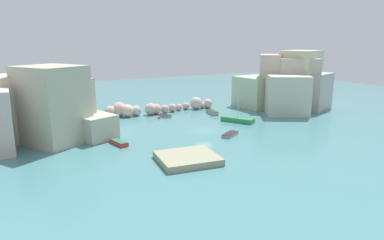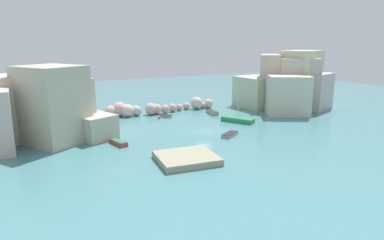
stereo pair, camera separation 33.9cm
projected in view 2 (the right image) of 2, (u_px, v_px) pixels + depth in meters
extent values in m
plane|color=teal|center=(204.00, 131.00, 56.05)|extent=(160.00, 160.00, 0.00)
cube|color=beige|center=(51.00, 106.00, 54.32)|extent=(7.30, 7.11, 8.78)
cube|color=beige|center=(9.00, 108.00, 50.06)|extent=(7.74, 8.74, 9.61)
cube|color=#BAB59D|center=(53.00, 105.00, 48.75)|extent=(10.54, 10.88, 11.08)
cube|color=#C0B1A6|center=(57.00, 110.00, 50.68)|extent=(10.97, 10.72, 8.96)
cube|color=beige|center=(97.00, 127.00, 51.04)|extent=(6.25, 5.97, 3.68)
cube|color=beige|center=(256.00, 92.00, 76.07)|extent=(7.66, 8.81, 6.69)
cube|color=beige|center=(270.00, 81.00, 74.81)|extent=(8.16, 8.45, 11.57)
cube|color=beige|center=(301.00, 80.00, 74.26)|extent=(10.21, 9.20, 12.43)
cube|color=#BCB2AC|center=(310.00, 91.00, 73.81)|extent=(8.87, 9.35, 7.78)
cube|color=#BEB5A4|center=(298.00, 84.00, 72.33)|extent=(9.57, 8.71, 10.87)
cube|color=beige|center=(287.00, 94.00, 69.09)|extent=(11.28, 11.45, 7.77)
sphere|color=beige|center=(84.00, 116.00, 62.57)|extent=(2.14, 2.14, 2.14)
sphere|color=beige|center=(90.00, 116.00, 63.44)|extent=(1.53, 1.53, 1.53)
sphere|color=beige|center=(99.00, 115.00, 63.65)|extent=(1.87, 1.87, 1.87)
sphere|color=#D6A895|center=(111.00, 112.00, 65.88)|extent=(2.26, 2.26, 2.26)
sphere|color=#D6A59D|center=(119.00, 109.00, 66.70)|extent=(2.80, 2.80, 2.80)
sphere|color=beige|center=(128.00, 111.00, 66.32)|extent=(2.44, 2.44, 2.44)
sphere|color=beige|center=(136.00, 111.00, 67.27)|extent=(2.04, 2.04, 2.04)
sphere|color=beige|center=(151.00, 109.00, 68.11)|extent=(2.34, 2.34, 2.34)
sphere|color=#DBA997|center=(157.00, 109.00, 68.75)|extent=(2.08, 2.08, 2.08)
sphere|color=beige|center=(165.00, 109.00, 69.91)|extent=(1.68, 1.68, 1.68)
sphere|color=#C2ABA8|center=(173.00, 108.00, 71.10)|extent=(1.68, 1.68, 1.68)
sphere|color=beige|center=(179.00, 107.00, 72.43)|extent=(1.41, 1.41, 1.41)
sphere|color=#CAA99B|center=(186.00, 106.00, 73.47)|extent=(1.51, 1.51, 1.51)
sphere|color=beige|center=(197.00, 103.00, 73.87)|extent=(2.61, 2.61, 2.61)
sphere|color=#D4AE95|center=(203.00, 105.00, 74.66)|extent=(1.37, 1.37, 1.37)
sphere|color=beige|center=(208.00, 103.00, 75.09)|extent=(2.02, 2.02, 2.02)
cube|color=#9D9979|center=(187.00, 158.00, 41.87)|extent=(7.86, 7.27, 0.82)
sphere|color=#E04C28|center=(159.00, 117.00, 64.86)|extent=(0.51, 0.51, 0.51)
cube|color=#C63A30|center=(118.00, 143.00, 48.64)|extent=(1.86, 3.67, 0.52)
cube|color=#30272E|center=(118.00, 141.00, 48.57)|extent=(1.82, 3.60, 0.06)
cube|color=#2D7047|center=(118.00, 141.00, 48.57)|extent=(1.58, 3.12, 0.08)
cube|color=#89979B|center=(212.00, 113.00, 68.89)|extent=(1.89, 3.97, 0.64)
cube|color=#312E1F|center=(212.00, 111.00, 68.82)|extent=(1.86, 3.89, 0.06)
cube|color=gray|center=(230.00, 135.00, 53.05)|extent=(3.66, 2.87, 0.45)
cube|color=#2D1E26|center=(230.00, 133.00, 52.99)|extent=(3.59, 2.82, 0.06)
cube|color=#2F8852|center=(238.00, 120.00, 62.19)|extent=(4.61, 6.17, 0.84)
cylinder|color=silver|center=(238.00, 107.00, 61.66)|extent=(0.10, 0.10, 3.81)
cube|color=gray|center=(165.00, 116.00, 66.33)|extent=(1.70, 2.56, 0.40)
cube|color=black|center=(165.00, 115.00, 66.27)|extent=(1.67, 2.51, 0.06)
cube|color=gray|center=(108.00, 129.00, 56.17)|extent=(2.56, 3.33, 0.45)
cube|color=#234C93|center=(108.00, 128.00, 56.11)|extent=(2.18, 2.83, 0.08)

